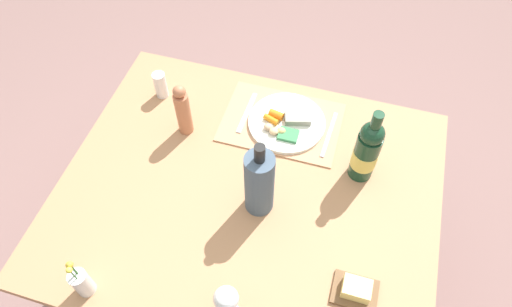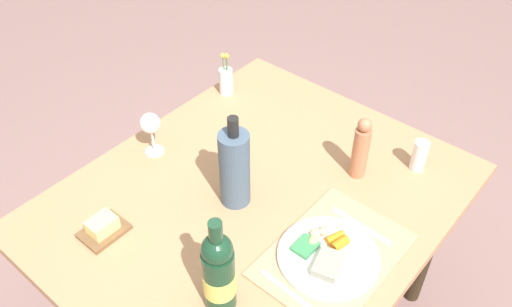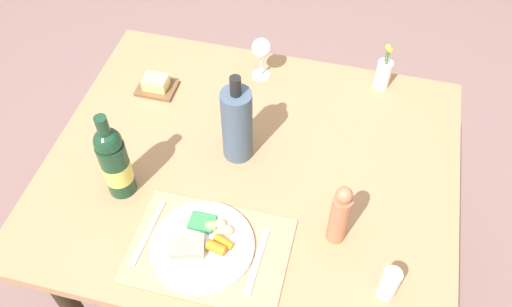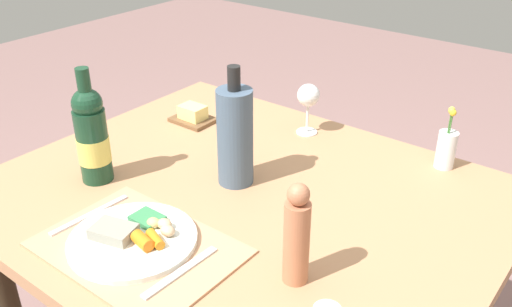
{
  "view_description": "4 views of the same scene",
  "coord_description": "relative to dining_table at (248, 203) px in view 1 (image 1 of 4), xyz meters",
  "views": [
    {
      "loc": [
        -0.24,
        0.73,
        2.03
      ],
      "look_at": [
        -0.01,
        -0.08,
        0.84
      ],
      "focal_mm": 32.04,
      "sensor_mm": 36.0,
      "label": 1
    },
    {
      "loc": [
        -0.87,
        -0.74,
        1.91
      ],
      "look_at": [
        0.06,
        0.05,
        0.83
      ],
      "focal_mm": 37.25,
      "sensor_mm": 36.0,
      "label": 2
    },
    {
      "loc": [
        0.26,
        -0.95,
        2.01
      ],
      "look_at": [
        0.03,
        -0.04,
        0.83
      ],
      "focal_mm": 37.38,
      "sensor_mm": 36.0,
      "label": 3
    },
    {
      "loc": [
        0.76,
        -0.91,
        1.47
      ],
      "look_at": [
        -0.02,
        0.09,
        0.8
      ],
      "focal_mm": 39.14,
      "sensor_mm": 36.0,
      "label": 4
    }
  ],
  "objects": [
    {
      "name": "wine_bottle",
      "position": [
        -0.34,
        -0.17,
        0.21
      ],
      "size": [
        0.08,
        0.08,
        0.3
      ],
      "color": "#173C26",
      "rests_on": "dining_table"
    },
    {
      "name": "placemat",
      "position": [
        -0.03,
        -0.31,
        0.09
      ],
      "size": [
        0.42,
        0.3,
        0.01
      ],
      "primitive_type": "cube",
      "color": "tan",
      "rests_on": "dining_table"
    },
    {
      "name": "flower_vase",
      "position": [
        0.35,
        0.44,
        0.15
      ],
      "size": [
        0.05,
        0.05,
        0.18
      ],
      "color": "silver",
      "rests_on": "dining_table"
    },
    {
      "name": "salt_shaker",
      "position": [
        0.44,
        -0.32,
        0.14
      ],
      "size": [
        0.05,
        0.05,
        0.11
      ],
      "primitive_type": "cylinder",
      "color": "white",
      "rests_on": "dining_table"
    },
    {
      "name": "dining_table",
      "position": [
        0.0,
        0.0,
        0.0
      ],
      "size": [
        1.24,
        1.03,
        0.73
      ],
      "color": "tan",
      "rests_on": "ground_plane"
    },
    {
      "name": "wine_glass",
      "position": [
        -0.06,
        0.39,
        0.2
      ],
      "size": [
        0.07,
        0.07,
        0.16
      ],
      "color": "white",
      "rests_on": "dining_table"
    },
    {
      "name": "knife",
      "position": [
        0.1,
        -0.31,
        0.1
      ],
      "size": [
        0.02,
        0.2,
        0.0
      ],
      "primitive_type": "cube",
      "rotation": [
        0.0,
        0.0,
        -0.03
      ],
      "color": "silver",
      "rests_on": "placemat"
    },
    {
      "name": "ground_plane",
      "position": [
        0.0,
        0.0,
        -0.64
      ],
      "size": [
        8.0,
        8.0,
        0.0
      ],
      "primitive_type": "plane",
      "color": "#856460"
    },
    {
      "name": "butter_dish",
      "position": [
        -0.39,
        0.24,
        0.11
      ],
      "size": [
        0.13,
        0.1,
        0.05
      ],
      "color": "brown",
      "rests_on": "dining_table"
    },
    {
      "name": "cooler_bottle",
      "position": [
        -0.05,
        0.04,
        0.22
      ],
      "size": [
        0.09,
        0.09,
        0.31
      ],
      "color": "#46586D",
      "rests_on": "dining_table"
    },
    {
      "name": "dinner_plate",
      "position": [
        -0.06,
        -0.3,
        0.1
      ],
      "size": [
        0.28,
        0.28,
        0.04
      ],
      "color": "white",
      "rests_on": "placemat"
    },
    {
      "name": "fork",
      "position": [
        -0.21,
        -0.3,
        0.1
      ],
      "size": [
        0.02,
        0.21,
        0.0
      ],
      "primitive_type": "cube",
      "rotation": [
        0.0,
        0.0,
        -0.05
      ],
      "color": "silver",
      "rests_on": "placemat"
    },
    {
      "name": "pepper_mill",
      "position": [
        0.29,
        -0.18,
        0.19
      ],
      "size": [
        0.05,
        0.05,
        0.22
      ],
      "color": "#B8704E",
      "rests_on": "dining_table"
    }
  ]
}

